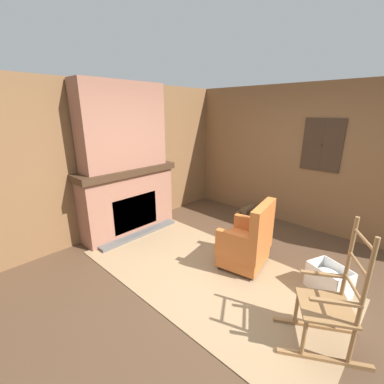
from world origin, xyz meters
name	(u,v)px	position (x,y,z in m)	size (l,w,h in m)	color
ground_plane	(225,281)	(0.00, 0.00, 0.00)	(14.00, 14.00, 0.00)	#4C3523
wood_panel_wall_left	(118,160)	(-2.40, 0.00, 1.29)	(0.06, 5.34, 2.59)	brown
wood_panel_wall_back	(307,158)	(0.01, 2.40, 1.30)	(5.34, 0.09, 2.59)	brown
fireplace_hearth	(129,201)	(-2.14, 0.00, 0.59)	(0.64, 1.79, 1.19)	#93604C
chimney_breast	(122,126)	(-2.16, 0.00, 1.88)	(0.38, 1.49, 1.38)	#93604C
area_rug	(206,273)	(-0.29, -0.05, 0.01)	(3.49, 1.82, 0.01)	#997A56
armchair	(247,243)	(0.01, 0.48, 0.36)	(0.70, 0.79, 0.97)	#C6662D
rocking_chair	(330,308)	(1.24, -0.14, 0.42)	(0.90, 0.77, 1.25)	olive
firewood_stack	(248,213)	(-0.90, 2.02, 0.10)	(0.44, 0.35, 0.26)	brown
laundry_basket	(329,280)	(1.03, 0.68, 0.18)	(0.54, 0.47, 0.35)	white
oil_lamp_vase	(89,167)	(-2.20, -0.62, 1.28)	(0.12, 0.12, 0.26)	#99B29E
storage_case	(155,158)	(-2.20, 0.69, 1.25)	(0.17, 0.23, 0.13)	black
decorative_plate_on_mantel	(118,162)	(-2.22, -0.11, 1.30)	(0.06, 0.22, 0.22)	gold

